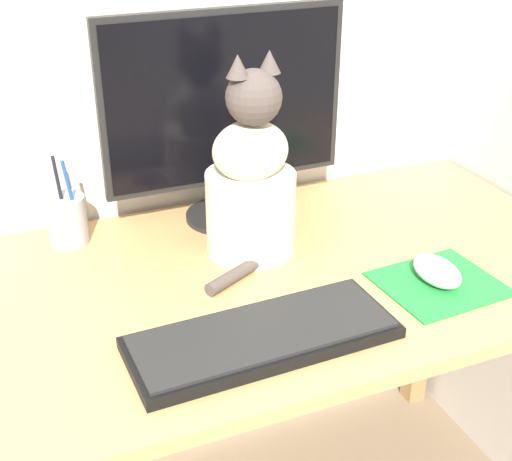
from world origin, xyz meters
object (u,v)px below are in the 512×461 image
object	(u,v)px
keyboard	(262,336)
computer_mouse_right	(437,271)
pen_cup	(67,219)
monitor	(225,111)
cat	(251,182)

from	to	relation	value
keyboard	computer_mouse_right	bearing A→B (deg)	5.38
keyboard	pen_cup	world-z (taller)	pen_cup
monitor	cat	xyz separation A→B (m)	(-0.01, -0.15, -0.09)
keyboard	computer_mouse_right	world-z (taller)	computer_mouse_right
monitor	cat	bearing A→B (deg)	-92.13
cat	pen_cup	world-z (taller)	cat
keyboard	pen_cup	xyz separation A→B (m)	(-0.22, 0.44, 0.04)
pen_cup	cat	bearing A→B (deg)	-27.77
keyboard	cat	world-z (taller)	cat
keyboard	computer_mouse_right	xyz separation A→B (m)	(0.35, 0.04, 0.01)
computer_mouse_right	pen_cup	bearing A→B (deg)	144.90
monitor	computer_mouse_right	bearing A→B (deg)	-56.72
keyboard	cat	distance (m)	0.32
keyboard	cat	xyz separation A→B (m)	(0.10, 0.28, 0.13)
keyboard	computer_mouse_right	size ratio (longest dim) A/B	3.89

